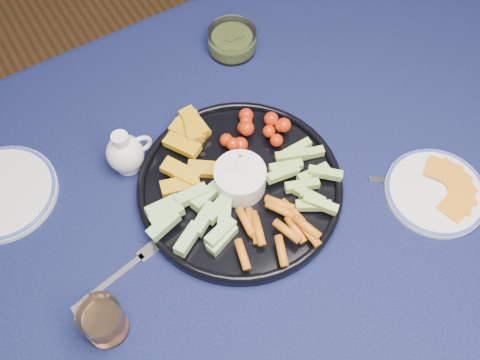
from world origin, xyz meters
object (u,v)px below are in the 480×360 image
side_plate_extra (1,193)px  juice_tumbler (104,322)px  dining_table (267,215)px  crudite_platter (239,185)px  pickle_bowl (232,41)px  cheese_plate (436,191)px  creamer_pitcher (126,153)px

side_plate_extra → juice_tumbler: bearing=-79.0°
dining_table → crudite_platter: 0.12m
pickle_bowl → cheese_plate: pickle_bowl is taller
dining_table → crudite_platter: crudite_platter is taller
cheese_plate → juice_tumbler: size_ratio=2.27×
crudite_platter → side_plate_extra: size_ratio=1.86×
creamer_pitcher → side_plate_extra: size_ratio=0.48×
creamer_pitcher → crudite_platter: bearing=-46.9°
juice_tumbler → dining_table: bearing=11.0°
crudite_platter → juice_tumbler: bearing=-161.5°
crudite_platter → pickle_bowl: 0.36m
dining_table → side_plate_extra: (-0.42, 0.26, 0.10)m
juice_tumbler → side_plate_extra: bearing=101.0°
cheese_plate → side_plate_extra: 0.80m
juice_tumbler → crudite_platter: bearing=18.5°
juice_tumbler → side_plate_extra: juice_tumbler is taller
pickle_bowl → creamer_pitcher: bearing=-154.5°
cheese_plate → juice_tumbler: bearing=171.7°
dining_table → side_plate_extra: size_ratio=8.16×
creamer_pitcher → pickle_bowl: size_ratio=0.93×
crudite_platter → juice_tumbler: crudite_platter is taller
crudite_platter → pickle_bowl: crudite_platter is taller
creamer_pitcher → side_plate_extra: 0.24m
creamer_pitcher → side_plate_extra: creamer_pitcher is taller
creamer_pitcher → side_plate_extra: (-0.23, 0.06, -0.03)m
pickle_bowl → cheese_plate: 0.53m
crudite_platter → pickle_bowl: (0.17, 0.31, 0.00)m
creamer_pitcher → pickle_bowl: bearing=25.5°
pickle_bowl → side_plate_extra: (-0.55, -0.09, -0.01)m
creamer_pitcher → juice_tumbler: bearing=-121.9°
creamer_pitcher → juice_tumbler: 0.31m
crudite_platter → creamer_pitcher: size_ratio=3.88×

